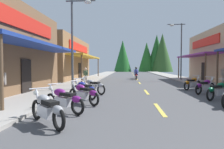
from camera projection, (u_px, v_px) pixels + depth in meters
ground at (138, 82)px, 21.57m from camera, size 9.09×75.16×0.10m
sidewalk_left at (85, 81)px, 22.00m from camera, size 2.78×75.16×0.12m
sidewalk_right at (194, 81)px, 21.12m from camera, size 2.78×75.16×0.12m
centerline_dashes at (137, 79)px, 24.92m from camera, size 0.16×50.19×0.01m
storefront_left_far at (49, 59)px, 25.52m from camera, size 9.76×13.03×5.17m
streetlamp_left at (76, 32)px, 13.20m from camera, size 1.99×0.30×6.13m
streetlamp_right at (179, 44)px, 22.60m from camera, size 1.99×0.30×6.57m
motorcycle_parked_right_3 at (219, 90)px, 9.96m from camera, size 1.77×1.37×1.04m
motorcycle_parked_right_4 at (205, 86)px, 12.07m from camera, size 1.71×1.44×1.04m
motorcycle_parked_right_5 at (192, 83)px, 14.17m from camera, size 1.67×1.50×1.04m
motorcycle_parked_left_0 at (47, 108)px, 5.66m from camera, size 1.61×1.56×1.04m
motorcycle_parked_left_1 at (64, 99)px, 7.22m from camera, size 1.85×1.24×1.04m
motorcycle_parked_left_2 at (83, 93)px, 8.84m from camera, size 1.71×1.44×1.04m
motorcycle_parked_left_3 at (84, 89)px, 10.39m from camera, size 1.61×1.55×1.04m
motorcycle_parked_left_4 at (93, 86)px, 12.07m from camera, size 1.80×1.33×1.04m
rider_cruising_lead at (136, 74)px, 24.65m from camera, size 0.60×2.14×1.57m
rider_cruising_trailing at (136, 74)px, 27.35m from camera, size 0.60×2.14×1.57m
pedestrian_by_shop at (0, 83)px, 8.88m from camera, size 0.40×0.51×1.61m
pedestrian_browsing at (86, 75)px, 18.28m from camera, size 0.50×0.41×1.55m
pedestrian_waiting at (223, 74)px, 16.79m from camera, size 0.54×0.37×1.70m
treeline_backdrop at (150, 54)px, 60.27m from camera, size 17.69×8.77×11.45m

